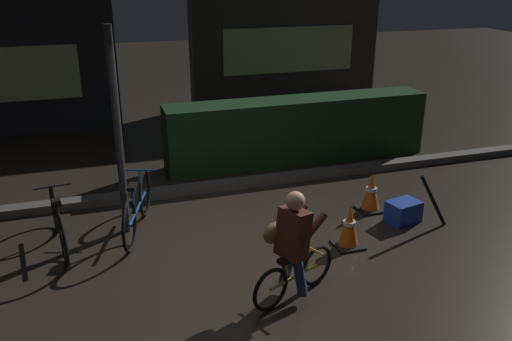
% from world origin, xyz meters
% --- Properties ---
extents(ground_plane, '(40.00, 40.00, 0.00)m').
position_xyz_m(ground_plane, '(0.00, 0.00, 0.00)').
color(ground_plane, '#2D261E').
extents(sidewalk_curb, '(12.00, 0.24, 0.12)m').
position_xyz_m(sidewalk_curb, '(0.00, 2.20, 0.06)').
color(sidewalk_curb, '#56544F').
rests_on(sidewalk_curb, ground).
extents(hedge_row, '(4.80, 0.70, 1.15)m').
position_xyz_m(hedge_row, '(1.80, 3.10, 0.58)').
color(hedge_row, '#19381C').
rests_on(hedge_row, ground).
extents(storefront_right, '(4.81, 0.54, 4.18)m').
position_xyz_m(storefront_right, '(3.11, 7.20, 2.08)').
color(storefront_right, '#383330').
rests_on(storefront_right, ground).
extents(street_post, '(0.10, 0.10, 2.72)m').
position_xyz_m(street_post, '(-1.44, 1.20, 1.36)').
color(street_post, '#2D2D33').
rests_on(street_post, ground).
extents(parked_bike_left_mid, '(0.46, 1.61, 0.75)m').
position_xyz_m(parked_bike_left_mid, '(-2.28, 1.00, 0.34)').
color(parked_bike_left_mid, black).
rests_on(parked_bike_left_mid, ground).
extents(parked_bike_center_left, '(0.58, 1.64, 0.79)m').
position_xyz_m(parked_bike_center_left, '(-1.29, 1.14, 0.36)').
color(parked_bike_center_left, black).
rests_on(parked_bike_center_left, ground).
extents(traffic_cone_near, '(0.36, 0.36, 0.57)m').
position_xyz_m(traffic_cone_near, '(1.22, -0.10, 0.28)').
color(traffic_cone_near, black).
rests_on(traffic_cone_near, ground).
extents(traffic_cone_far, '(0.36, 0.36, 0.58)m').
position_xyz_m(traffic_cone_far, '(2.01, 0.77, 0.28)').
color(traffic_cone_far, black).
rests_on(traffic_cone_far, ground).
extents(blue_crate, '(0.50, 0.41, 0.30)m').
position_xyz_m(blue_crate, '(2.27, 0.30, 0.15)').
color(blue_crate, '#193DB7').
rests_on(blue_crate, ground).
extents(cyclist, '(1.10, 0.55, 1.25)m').
position_xyz_m(cyclist, '(0.11, -0.91, 0.63)').
color(cyclist, black).
rests_on(cyclist, ground).
extents(closed_umbrella, '(0.46, 0.12, 0.77)m').
position_xyz_m(closed_umbrella, '(2.55, 0.05, 0.38)').
color(closed_umbrella, black).
rests_on(closed_umbrella, ground).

